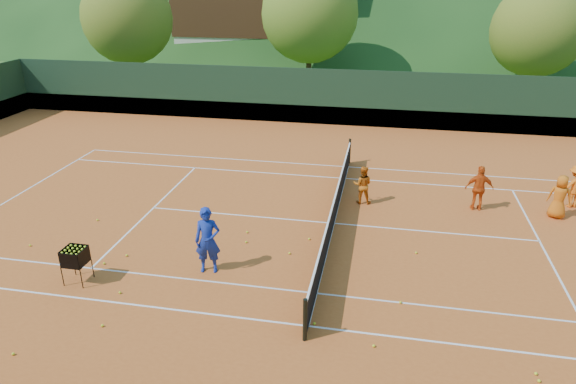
% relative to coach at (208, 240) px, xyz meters
% --- Properties ---
extents(ground, '(400.00, 400.00, 0.00)m').
position_rel_coach_xyz_m(ground, '(3.08, 3.58, -0.98)').
color(ground, '#2B5119').
rests_on(ground, ground).
extents(clay_court, '(40.00, 24.00, 0.02)m').
position_rel_coach_xyz_m(clay_court, '(3.08, 3.58, -0.97)').
color(clay_court, '#B3521D').
rests_on(clay_court, ground).
extents(coach, '(0.77, 0.59, 1.91)m').
position_rel_coach_xyz_m(coach, '(0.00, 0.00, 0.00)').
color(coach, navy).
rests_on(coach, clay_court).
extents(student_a, '(0.68, 0.53, 1.39)m').
position_rel_coach_xyz_m(student_a, '(3.88, 5.45, -0.26)').
color(student_a, '#CC6012').
rests_on(student_a, clay_court).
extents(student_b, '(0.96, 0.43, 1.61)m').
position_rel_coach_xyz_m(student_b, '(7.87, 5.64, -0.15)').
color(student_b, '#D75013').
rests_on(student_b, clay_court).
extents(student_c, '(0.85, 0.69, 1.51)m').
position_rel_coach_xyz_m(student_c, '(10.43, 5.50, -0.20)').
color(student_c, '#D46512').
rests_on(student_c, clay_court).
extents(student_d, '(1.13, 0.85, 1.55)m').
position_rel_coach_xyz_m(student_d, '(11.21, 6.54, -0.18)').
color(student_d, orange).
rests_on(student_d, clay_court).
extents(tennis_ball_1, '(0.07, 0.07, 0.07)m').
position_rel_coach_xyz_m(tennis_ball_1, '(-5.82, 0.27, -0.92)').
color(tennis_ball_1, '#D1E826').
rests_on(tennis_ball_1, clay_court).
extents(tennis_ball_2, '(0.07, 0.07, 0.07)m').
position_rel_coach_xyz_m(tennis_ball_2, '(-3.07, -0.26, -0.92)').
color(tennis_ball_2, '#D1E826').
rests_on(tennis_ball_2, clay_court).
extents(tennis_ball_4, '(0.07, 0.07, 0.07)m').
position_rel_coach_xyz_m(tennis_ball_4, '(5.70, 2.06, -0.92)').
color(tennis_ball_4, '#D1E826').
rests_on(tennis_ball_4, clay_court).
extents(tennis_ball_5, '(0.07, 0.07, 0.07)m').
position_rel_coach_xyz_m(tennis_ball_5, '(7.97, -2.78, -0.92)').
color(tennis_ball_5, '#D1E826').
rests_on(tennis_ball_5, clay_court).
extents(tennis_ball_6, '(0.07, 0.07, 0.07)m').
position_rel_coach_xyz_m(tennis_ball_6, '(-1.66, -2.85, -0.92)').
color(tennis_ball_6, '#D1E826').
rests_on(tennis_ball_6, clay_court).
extents(tennis_ball_8, '(0.07, 0.07, 0.07)m').
position_rel_coach_xyz_m(tennis_ball_8, '(7.96, -2.57, -0.92)').
color(tennis_ball_8, '#D1E826').
rests_on(tennis_ball_8, clay_court).
extents(tennis_ball_9, '(0.07, 0.07, 0.07)m').
position_rel_coach_xyz_m(tennis_ball_9, '(4.63, -2.35, -0.92)').
color(tennis_ball_9, '#D1E826').
rests_on(tennis_ball_9, clay_court).
extents(tennis_ball_10, '(0.07, 0.07, 0.07)m').
position_rel_coach_xyz_m(tennis_ball_10, '(2.02, 1.31, -0.92)').
color(tennis_ball_10, '#D1E826').
rests_on(tennis_ball_10, clay_court).
extents(tennis_ball_11, '(0.07, 0.07, 0.07)m').
position_rel_coach_xyz_m(tennis_ball_11, '(2.46, 2.29, -0.92)').
color(tennis_ball_11, '#D1E826').
rests_on(tennis_ball_11, clay_court).
extents(tennis_ball_12, '(0.07, 0.07, 0.07)m').
position_rel_coach_xyz_m(tennis_ball_12, '(-1.92, -1.52, -0.92)').
color(tennis_ball_12, '#D1E826').
rests_on(tennis_ball_12, clay_court).
extents(tennis_ball_13, '(0.07, 0.07, 0.07)m').
position_rel_coach_xyz_m(tennis_ball_13, '(3.22, -1.82, -0.92)').
color(tennis_ball_13, '#D1E826').
rests_on(tennis_ball_13, clay_court).
extents(tennis_ball_14, '(0.07, 0.07, 0.07)m').
position_rel_coach_xyz_m(tennis_ball_14, '(-4.72, 2.25, -0.92)').
color(tennis_ball_14, '#D1E826').
rests_on(tennis_ball_14, clay_court).
extents(tennis_ball_16, '(0.07, 0.07, 0.07)m').
position_rel_coach_xyz_m(tennis_ball_16, '(-3.06, -4.11, -0.92)').
color(tennis_ball_16, '#D1E826').
rests_on(tennis_ball_16, clay_court).
extents(tennis_ball_17, '(0.07, 0.07, 0.07)m').
position_rel_coach_xyz_m(tennis_ball_17, '(0.44, 2.37, -0.92)').
color(tennis_ball_17, '#D1E826').
rests_on(tennis_ball_17, clay_court).
extents(tennis_ball_18, '(0.07, 0.07, 0.07)m').
position_rel_coach_xyz_m(tennis_ball_18, '(-2.65, 0.28, -0.92)').
color(tennis_ball_18, '#D1E826').
rests_on(tennis_ball_18, clay_court).
extents(tennis_ball_20, '(0.07, 0.07, 0.07)m').
position_rel_coach_xyz_m(tennis_ball_20, '(5.22, -0.56, -0.92)').
color(tennis_ball_20, '#D1E826').
rests_on(tennis_ball_20, clay_court).
extents(tennis_ball_22, '(0.07, 0.07, 0.07)m').
position_rel_coach_xyz_m(tennis_ball_22, '(0.58, 1.73, -0.92)').
color(tennis_ball_22, '#D1E826').
rests_on(tennis_ball_22, clay_court).
extents(court_lines, '(23.83, 11.03, 0.00)m').
position_rel_coach_xyz_m(court_lines, '(3.08, 3.58, -0.95)').
color(court_lines, silver).
rests_on(court_lines, clay_court).
extents(tennis_net, '(0.10, 12.07, 1.10)m').
position_rel_coach_xyz_m(tennis_net, '(3.08, 3.58, -0.46)').
color(tennis_net, black).
rests_on(tennis_net, clay_court).
extents(perimeter_fence, '(40.40, 24.24, 3.00)m').
position_rel_coach_xyz_m(perimeter_fence, '(3.08, 3.58, 0.29)').
color(perimeter_fence, black).
rests_on(perimeter_fence, clay_court).
extents(ball_hopper, '(0.57, 0.57, 1.00)m').
position_rel_coach_xyz_m(ball_hopper, '(-3.28, -1.19, -0.21)').
color(ball_hopper, black).
rests_on(ball_hopper, clay_court).
extents(chalet_mid, '(12.65, 8.82, 11.45)m').
position_rel_coach_xyz_m(chalet_mid, '(9.08, 37.58, 4.01)').
color(chalet_mid, beige).
rests_on(chalet_mid, ground).
extents(tree_a, '(6.00, 6.00, 7.88)m').
position_rel_coach_xyz_m(tree_a, '(-12.92, 21.58, 3.89)').
color(tree_a, '#3F2819').
rests_on(tree_a, ground).
extents(tree_b, '(6.40, 6.40, 8.40)m').
position_rel_coach_xyz_m(tree_b, '(-0.92, 23.58, 4.22)').
color(tree_b, '#3F2819').
rests_on(tree_b, ground).
extents(tree_c, '(5.60, 5.60, 7.35)m').
position_rel_coach_xyz_m(tree_c, '(13.08, 22.58, 3.57)').
color(tree_c, '#432B1A').
rests_on(tree_c, ground).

